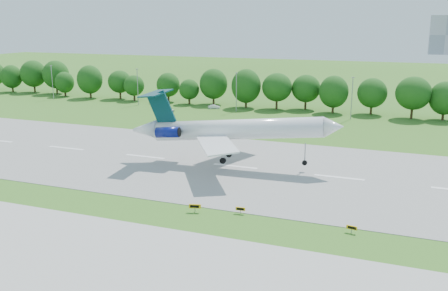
% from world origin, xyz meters
% --- Properties ---
extents(ground, '(600.00, 600.00, 0.00)m').
position_xyz_m(ground, '(0.00, 0.00, 0.00)').
color(ground, '#366219').
rests_on(ground, ground).
extents(runway, '(400.00, 45.00, 0.08)m').
position_xyz_m(runway, '(0.00, 25.00, 0.04)').
color(runway, gray).
rests_on(runway, ground).
extents(taxiway, '(400.00, 23.00, 0.08)m').
position_xyz_m(taxiway, '(0.00, -18.00, 0.04)').
color(taxiway, '#ADADA8').
rests_on(taxiway, ground).
extents(tree_line, '(288.40, 8.40, 10.40)m').
position_xyz_m(tree_line, '(0.00, 92.00, 6.19)').
color(tree_line, '#382314').
rests_on(tree_line, ground).
extents(light_poles, '(175.90, 0.25, 12.19)m').
position_xyz_m(light_poles, '(-2.50, 82.00, 6.34)').
color(light_poles, gray).
rests_on(light_poles, ground).
extents(airliner, '(41.87, 30.22, 13.35)m').
position_xyz_m(airliner, '(-1.74, 24.77, 7.48)').
color(airliner, white).
rests_on(airliner, ground).
extents(taxi_sign_left, '(1.79, 0.67, 1.27)m').
position_xyz_m(taxi_sign_left, '(2.42, 0.37, 0.94)').
color(taxi_sign_left, gray).
rests_on(taxi_sign_left, ground).
extents(taxi_sign_centre, '(1.48, 0.43, 1.04)m').
position_xyz_m(taxi_sign_centre, '(25.11, 1.05, 0.77)').
color(taxi_sign_centre, gray).
rests_on(taxi_sign_centre, ground).
extents(taxi_sign_right, '(1.47, 0.29, 1.03)m').
position_xyz_m(taxi_sign_right, '(8.94, 2.21, 0.76)').
color(taxi_sign_right, gray).
rests_on(taxi_sign_right, ground).
extents(service_vehicle_a, '(3.90, 2.55, 1.21)m').
position_xyz_m(service_vehicle_a, '(-28.59, 84.72, 0.61)').
color(service_vehicle_a, silver).
rests_on(service_vehicle_a, ground).
extents(service_vehicle_b, '(3.73, 2.57, 1.18)m').
position_xyz_m(service_vehicle_b, '(-39.63, 74.86, 0.59)').
color(service_vehicle_b, silver).
rests_on(service_vehicle_b, ground).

